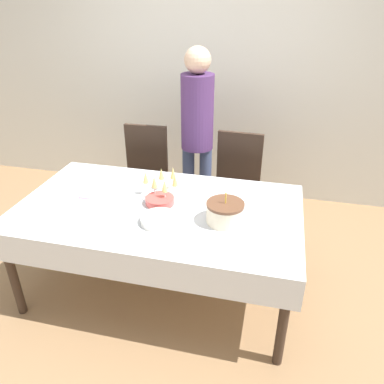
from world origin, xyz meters
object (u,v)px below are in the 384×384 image
plate_stack_main (159,219)px  person_standing (197,126)px  plate_stack_dessert (160,201)px  dining_chair_far_left (144,173)px  dining_chair_far_right (236,183)px  birthday_cake (225,212)px  champagne_tray (163,185)px  gift_bag (22,232)px

plate_stack_main → person_standing: person_standing is taller
plate_stack_main → plate_stack_dessert: (-0.07, 0.23, 0.00)m
dining_chair_far_left → plate_stack_main: dining_chair_far_left is taller
plate_stack_dessert → dining_chair_far_right: bearing=62.5°
dining_chair_far_right → birthday_cake: bearing=-87.5°
plate_stack_dessert → dining_chair_far_left: bearing=117.5°
champagne_tray → plate_stack_dessert: size_ratio=1.60×
dining_chair_far_left → gift_bag: 1.21m
dining_chair_far_left → plate_stack_dessert: bearing=-62.5°
champagne_tray → plate_stack_main: champagne_tray is taller
plate_stack_dessert → person_standing: bearing=86.3°
dining_chair_far_right → gift_bag: (-1.81, -0.63, -0.39)m
person_standing → champagne_tray: bearing=-95.4°
dining_chair_far_left → person_standing: 0.68m
dining_chair_far_left → plate_stack_dessert: (0.43, -0.83, 0.22)m
plate_stack_dessert → gift_bag: (-1.38, 0.20, -0.61)m
champagne_tray → plate_stack_main: (0.09, -0.35, -0.06)m
champagne_tray → person_standing: size_ratio=0.19×
dining_chair_far_right → champagne_tray: size_ratio=3.00×
plate_stack_main → plate_stack_dessert: bearing=106.9°
plate_stack_dessert → person_standing: person_standing is taller
birthday_cake → champagne_tray: 0.55m
dining_chair_far_left → champagne_tray: bearing=-59.7°
plate_stack_main → champagne_tray: bearing=103.7°
dining_chair_far_right → plate_stack_main: dining_chair_far_right is taller
plate_stack_dessert → person_standing: size_ratio=0.12×
champagne_tray → gift_bag: size_ratio=1.16×
dining_chair_far_right → plate_stack_dessert: size_ratio=4.81×
birthday_cake → champagne_tray: bearing=153.4°
champagne_tray → plate_stack_main: bearing=-76.3°
champagne_tray → plate_stack_main: size_ratio=1.33×
plate_stack_main → gift_bag: (-1.45, 0.43, -0.60)m
dining_chair_far_left → person_standing: (0.49, 0.07, 0.47)m
plate_stack_main → gift_bag: 1.63m
plate_stack_main → plate_stack_dessert: plate_stack_dessert is taller
champagne_tray → person_standing: bearing=84.6°
dining_chair_far_left → champagne_tray: (0.42, -0.71, 0.28)m
dining_chair_far_left → person_standing: size_ratio=0.58×
dining_chair_far_left → person_standing: bearing=8.5°
person_standing → birthday_cake: bearing=-68.0°
dining_chair_far_left → dining_chair_far_right: 0.86m
gift_bag → person_standing: bearing=26.1°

